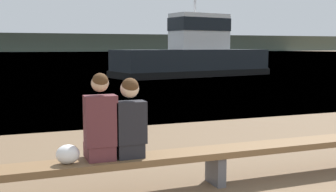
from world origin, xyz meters
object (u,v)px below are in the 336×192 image
at_px(person_left, 100,122).
at_px(tugboat_red, 194,56).
at_px(bench_main, 216,155).
at_px(shopping_bag, 68,154).
at_px(person_right, 129,122).

distance_m(person_left, tugboat_red, 21.57).
relative_size(bench_main, tugboat_red, 0.79).
xyz_separation_m(bench_main, tugboat_red, (8.38, 19.18, 0.81)).
bearing_deg(person_left, shopping_bag, -175.34).
height_order(bench_main, tugboat_red, tugboat_red).
distance_m(person_right, tugboat_red, 21.42).
bearing_deg(person_right, tugboat_red, 63.55).
height_order(person_left, shopping_bag, person_left).
bearing_deg(shopping_bag, tugboat_red, 61.84).
bearing_deg(shopping_bag, person_right, 2.46).
distance_m(bench_main, shopping_bag, 1.91).
bearing_deg(tugboat_red, person_left, 141.84).
distance_m(bench_main, person_left, 1.60).
bearing_deg(tugboat_red, person_right, 142.67).
relative_size(person_right, tugboat_red, 0.09).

